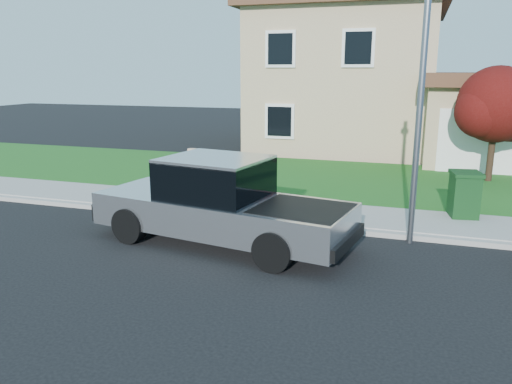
{
  "coord_description": "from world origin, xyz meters",
  "views": [
    {
      "loc": [
        3.42,
        -8.4,
        3.73
      ],
      "look_at": [
        0.25,
        1.46,
        1.2
      ],
      "focal_mm": 35.0,
      "sensor_mm": 36.0,
      "label": 1
    }
  ],
  "objects_px": {
    "ornamental_tree": "(497,108)",
    "woman": "(193,188)",
    "street_lamp": "(421,91)",
    "pickup_truck": "(221,204)",
    "trash_bin": "(464,194)"
  },
  "relations": [
    {
      "from": "ornamental_tree",
      "to": "woman",
      "type": "bearing_deg",
      "value": -137.4
    },
    {
      "from": "ornamental_tree",
      "to": "street_lamp",
      "type": "xyz_separation_m",
      "value": [
        -2.45,
        -7.13,
        0.79
      ]
    },
    {
      "from": "pickup_truck",
      "to": "woman",
      "type": "distance_m",
      "value": 1.8
    },
    {
      "from": "pickup_truck",
      "to": "woman",
      "type": "relative_size",
      "value": 3.26
    },
    {
      "from": "pickup_truck",
      "to": "ornamental_tree",
      "type": "distance_m",
      "value": 10.68
    },
    {
      "from": "trash_bin",
      "to": "woman",
      "type": "bearing_deg",
      "value": -171.66
    },
    {
      "from": "ornamental_tree",
      "to": "trash_bin",
      "type": "height_order",
      "value": "ornamental_tree"
    },
    {
      "from": "ornamental_tree",
      "to": "trash_bin",
      "type": "relative_size",
      "value": 3.34
    },
    {
      "from": "pickup_truck",
      "to": "ornamental_tree",
      "type": "xyz_separation_m",
      "value": [
        6.44,
        8.36,
        1.64
      ]
    },
    {
      "from": "street_lamp",
      "to": "ornamental_tree",
      "type": "bearing_deg",
      "value": 70.19
    },
    {
      "from": "ornamental_tree",
      "to": "trash_bin",
      "type": "distance_m",
      "value": 5.47
    },
    {
      "from": "trash_bin",
      "to": "street_lamp",
      "type": "xyz_separation_m",
      "value": [
        -1.22,
        -2.12,
        2.59
      ]
    },
    {
      "from": "pickup_truck",
      "to": "trash_bin",
      "type": "bearing_deg",
      "value": 42.44
    },
    {
      "from": "ornamental_tree",
      "to": "pickup_truck",
      "type": "bearing_deg",
      "value": -127.59
    },
    {
      "from": "woman",
      "to": "ornamental_tree",
      "type": "bearing_deg",
      "value": -120.7
    }
  ]
}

